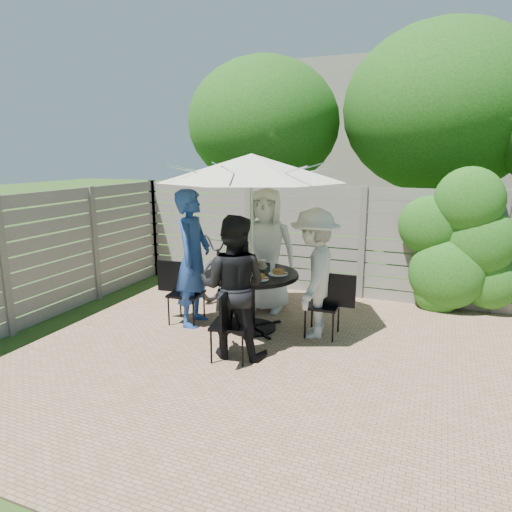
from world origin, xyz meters
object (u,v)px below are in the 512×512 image
at_px(umbrella, 252,167).
at_px(chair_right, 323,318).
at_px(chair_front, 230,339).
at_px(syrup_jug, 248,266).
at_px(person_right, 314,274).
at_px(plate_back, 258,265).
at_px(plate_front, 244,278).
at_px(glass_left, 231,268).
at_px(person_back, 266,251).
at_px(person_front, 233,287).
at_px(coffee_cup, 263,265).
at_px(patio_table, 252,290).
at_px(plate_left, 226,269).
at_px(plate_right, 278,273).
at_px(glass_right, 273,267).
at_px(chair_left, 186,305).
at_px(chair_back, 268,291).
at_px(glass_front, 254,273).
at_px(person_left, 193,259).
at_px(plate_extra, 259,278).
at_px(bicycle, 235,261).
at_px(glass_back, 249,263).

xyz_separation_m(umbrella, chair_right, (0.96, 0.13, -1.92)).
xyz_separation_m(chair_front, syrup_jug, (-0.20, 1.00, 0.62)).
height_order(person_right, plate_back, person_right).
distance_m(umbrella, plate_front, 1.40).
relative_size(glass_left, syrup_jug, 0.88).
height_order(person_back, person_front, person_back).
relative_size(person_back, coffee_cup, 15.58).
bearing_deg(glass_left, chair_front, -65.27).
relative_size(patio_table, umbrella, 0.51).
relative_size(plate_left, plate_right, 1.00).
distance_m(plate_front, glass_right, 0.53).
height_order(chair_left, plate_right, chair_left).
distance_m(umbrella, syrup_jug, 1.30).
relative_size(chair_back, plate_right, 3.34).
relative_size(plate_right, glass_front, 1.86).
relative_size(person_front, chair_right, 1.95).
relative_size(person_back, plate_back, 7.19).
relative_size(person_left, chair_front, 2.16).
relative_size(plate_back, glass_front, 1.86).
bearing_deg(umbrella, plate_front, -82.12).
bearing_deg(glass_front, plate_right, 53.38).
relative_size(patio_table, chair_left, 1.55).
bearing_deg(plate_left, chair_back, 77.32).
distance_m(glass_front, coffee_cup, 0.48).
bearing_deg(patio_table, plate_extra, -51.15).
distance_m(chair_left, chair_front, 1.37).
distance_m(chair_left, bicycle, 1.70).
height_order(person_back, bicycle, person_back).
bearing_deg(coffee_cup, bicycle, 128.38).
height_order(umbrella, glass_right, umbrella).
distance_m(person_back, plate_back, 0.48).
distance_m(chair_front, plate_right, 1.18).
xyz_separation_m(plate_left, plate_right, (0.71, 0.10, 0.00)).
distance_m(chair_right, syrup_jug, 1.20).
xyz_separation_m(person_front, syrup_jug, (-0.18, 0.86, 0.04)).
distance_m(plate_left, glass_front, 0.53).
distance_m(chair_back, plate_left, 1.18).
relative_size(chair_back, plate_left, 3.34).
distance_m(plate_right, syrup_jug, 0.43).
height_order(chair_front, chair_right, chair_front).
bearing_deg(plate_right, person_front, -105.57).
bearing_deg(person_back, glass_right, -70.30).
height_order(patio_table, glass_front, glass_front).
bearing_deg(bicycle, chair_left, -83.39).
bearing_deg(chair_left, bicycle, 84.99).
bearing_deg(bicycle, plate_back, -46.27).
height_order(chair_back, person_front, person_front).
bearing_deg(person_left, person_front, -135.00).
xyz_separation_m(glass_back, coffee_cup, (0.21, -0.01, -0.01)).
bearing_deg(plate_left, person_front, -58.67).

